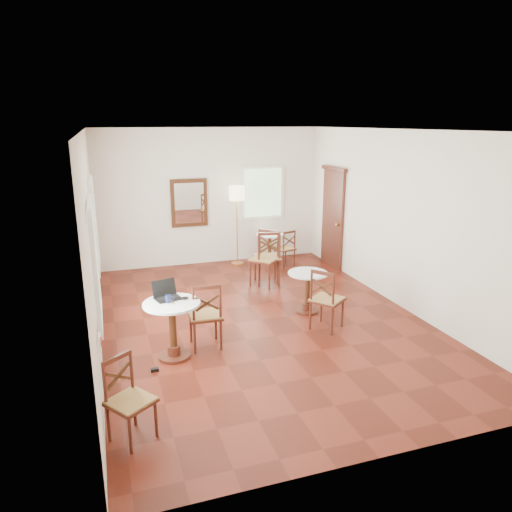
{
  "coord_description": "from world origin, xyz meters",
  "views": [
    {
      "loc": [
        -2.34,
        -6.81,
        3.12
      ],
      "look_at": [
        0.0,
        0.3,
        1.0
      ],
      "focal_mm": 33.42,
      "sensor_mm": 36.0,
      "label": 1
    }
  ],
  "objects_px": {
    "cafe_table_mid": "(307,288)",
    "chair_near_b": "(129,400)",
    "floor_lamp": "(237,199)",
    "laptop": "(166,294)",
    "chair_back_a": "(285,248)",
    "cafe_table_near": "(173,324)",
    "chair_mid_b": "(326,299)",
    "water_glass": "(172,300)",
    "chair_back_b": "(265,258)",
    "chair_near_a": "(205,315)",
    "chair_mid_a": "(267,257)",
    "power_adapter": "(155,370)",
    "cafe_table_back": "(270,245)",
    "mouse": "(185,298)",
    "navy_mug": "(169,299)"
  },
  "relations": [
    {
      "from": "cafe_table_mid",
      "to": "chair_back_a",
      "type": "bearing_deg",
      "value": 76.43
    },
    {
      "from": "cafe_table_mid",
      "to": "chair_near_b",
      "type": "distance_m",
      "value": 3.97
    },
    {
      "from": "cafe_table_near",
      "to": "cafe_table_mid",
      "type": "height_order",
      "value": "cafe_table_near"
    },
    {
      "from": "chair_near_b",
      "to": "navy_mug",
      "type": "xyz_separation_m",
      "value": [
        0.65,
        1.6,
        0.42
      ]
    },
    {
      "from": "cafe_table_near",
      "to": "chair_mid_b",
      "type": "bearing_deg",
      "value": 4.94
    },
    {
      "from": "chair_mid_b",
      "to": "water_glass",
      "type": "distance_m",
      "value": 2.42
    },
    {
      "from": "mouse",
      "to": "navy_mug",
      "type": "distance_m",
      "value": 0.23
    },
    {
      "from": "cafe_table_mid",
      "to": "chair_mid_b",
      "type": "height_order",
      "value": "chair_mid_b"
    },
    {
      "from": "floor_lamp",
      "to": "laptop",
      "type": "relative_size",
      "value": 4.47
    },
    {
      "from": "chair_near_b",
      "to": "laptop",
      "type": "xyz_separation_m",
      "value": [
        0.64,
        1.77,
        0.43
      ]
    },
    {
      "from": "floor_lamp",
      "to": "chair_near_b",
      "type": "bearing_deg",
      "value": -116.09
    },
    {
      "from": "chair_near_b",
      "to": "chair_mid_a",
      "type": "xyz_separation_m",
      "value": [
        2.93,
        4.12,
        0.1
      ]
    },
    {
      "from": "chair_near_b",
      "to": "chair_mid_a",
      "type": "bearing_deg",
      "value": 18.98
    },
    {
      "from": "cafe_table_near",
      "to": "chair_mid_b",
      "type": "distance_m",
      "value": 2.4
    },
    {
      "from": "floor_lamp",
      "to": "navy_mug",
      "type": "xyz_separation_m",
      "value": [
        -2.09,
        -3.98,
        -0.64
      ]
    },
    {
      "from": "cafe_table_mid",
      "to": "chair_mid_a",
      "type": "bearing_deg",
      "value": 95.1
    },
    {
      "from": "chair_mid_a",
      "to": "chair_back_a",
      "type": "relative_size",
      "value": 1.31
    },
    {
      "from": "chair_back_a",
      "to": "mouse",
      "type": "height_order",
      "value": "mouse"
    },
    {
      "from": "chair_back_b",
      "to": "power_adapter",
      "type": "height_order",
      "value": "chair_back_b"
    },
    {
      "from": "cafe_table_back",
      "to": "chair_mid_a",
      "type": "bearing_deg",
      "value": -111.52
    },
    {
      "from": "chair_near_a",
      "to": "water_glass",
      "type": "distance_m",
      "value": 0.64
    },
    {
      "from": "cafe_table_mid",
      "to": "laptop",
      "type": "relative_size",
      "value": 1.78
    },
    {
      "from": "cafe_table_mid",
      "to": "chair_back_a",
      "type": "relative_size",
      "value": 0.85
    },
    {
      "from": "chair_mid_b",
      "to": "water_glass",
      "type": "bearing_deg",
      "value": 58.58
    },
    {
      "from": "chair_back_a",
      "to": "floor_lamp",
      "type": "xyz_separation_m",
      "value": [
        -0.97,
        0.49,
        1.08
      ]
    },
    {
      "from": "mouse",
      "to": "navy_mug",
      "type": "bearing_deg",
      "value": -147.12
    },
    {
      "from": "chair_near_b",
      "to": "water_glass",
      "type": "xyz_separation_m",
      "value": [
        0.68,
        1.54,
        0.41
      ]
    },
    {
      "from": "chair_mid_b",
      "to": "floor_lamp",
      "type": "distance_m",
      "value": 3.93
    },
    {
      "from": "chair_near_a",
      "to": "chair_mid_b",
      "type": "bearing_deg",
      "value": -176.63
    },
    {
      "from": "cafe_table_mid",
      "to": "chair_near_a",
      "type": "height_order",
      "value": "chair_near_a"
    },
    {
      "from": "chair_back_b",
      "to": "mouse",
      "type": "height_order",
      "value": "chair_back_b"
    },
    {
      "from": "cafe_table_mid",
      "to": "chair_near_b",
      "type": "height_order",
      "value": "chair_near_b"
    },
    {
      "from": "chair_back_b",
      "to": "navy_mug",
      "type": "relative_size",
      "value": 8.53
    },
    {
      "from": "laptop",
      "to": "navy_mug",
      "type": "xyz_separation_m",
      "value": [
        0.01,
        -0.17,
        -0.01
      ]
    },
    {
      "from": "mouse",
      "to": "power_adapter",
      "type": "distance_m",
      "value": 1.01
    },
    {
      "from": "floor_lamp",
      "to": "chair_back_b",
      "type": "bearing_deg",
      "value": -85.11
    },
    {
      "from": "mouse",
      "to": "power_adapter",
      "type": "xyz_separation_m",
      "value": [
        -0.49,
        -0.35,
        -0.81
      ]
    },
    {
      "from": "cafe_table_near",
      "to": "mouse",
      "type": "height_order",
      "value": "mouse"
    },
    {
      "from": "cafe_table_near",
      "to": "cafe_table_back",
      "type": "xyz_separation_m",
      "value": [
        2.81,
        3.93,
        -0.09
      ]
    },
    {
      "from": "navy_mug",
      "to": "laptop",
      "type": "bearing_deg",
      "value": 92.74
    },
    {
      "from": "cafe_table_mid",
      "to": "power_adapter",
      "type": "bearing_deg",
      "value": -155.61
    },
    {
      "from": "chair_near_a",
      "to": "chair_mid_a",
      "type": "xyz_separation_m",
      "value": [
        1.76,
        2.36,
        0.05
      ]
    },
    {
      "from": "floor_lamp",
      "to": "chair_mid_a",
      "type": "bearing_deg",
      "value": -82.26
    },
    {
      "from": "chair_mid_b",
      "to": "chair_back_b",
      "type": "bearing_deg",
      "value": -32.24
    },
    {
      "from": "chair_mid_b",
      "to": "mouse",
      "type": "bearing_deg",
      "value": 56.51
    },
    {
      "from": "chair_near_b",
      "to": "water_glass",
      "type": "relative_size",
      "value": 9.5
    },
    {
      "from": "laptop",
      "to": "power_adapter",
      "type": "distance_m",
      "value": 1.01
    },
    {
      "from": "chair_back_a",
      "to": "water_glass",
      "type": "xyz_separation_m",
      "value": [
        -3.01,
        -3.55,
        0.44
      ]
    },
    {
      "from": "cafe_table_back",
      "to": "chair_back_a",
      "type": "xyz_separation_m",
      "value": [
        0.21,
        -0.43,
        0.0
      ]
    },
    {
      "from": "power_adapter",
      "to": "chair_mid_a",
      "type": "bearing_deg",
      "value": 47.98
    }
  ]
}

